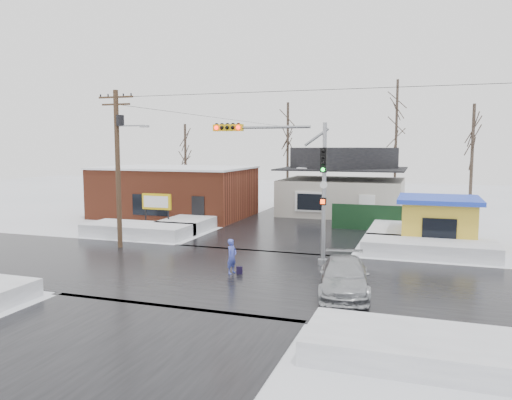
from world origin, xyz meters
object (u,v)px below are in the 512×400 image
(car, at_px, (344,277))
(utility_pole, at_px, (119,159))
(kiosk, at_px, (438,221))
(pedestrian, at_px, (232,257))
(marquee_sign, at_px, (157,203))
(traffic_signal, at_px, (293,173))

(car, bearing_deg, utility_pole, 151.00)
(utility_pole, height_order, kiosk, utility_pole)
(kiosk, xyz_separation_m, pedestrian, (-9.16, -9.99, -0.66))
(marquee_sign, xyz_separation_m, car, (14.72, -10.97, -1.23))
(traffic_signal, xyz_separation_m, kiosk, (7.07, 7.03, -3.08))
(utility_pole, distance_m, kiosk, 18.95)
(traffic_signal, relative_size, kiosk, 1.52)
(utility_pole, bearing_deg, pedestrian, -22.94)
(traffic_signal, xyz_separation_m, pedestrian, (-2.10, -2.96, -3.74))
(marquee_sign, relative_size, pedestrian, 1.59)
(utility_pole, bearing_deg, marquee_sign, 100.13)
(traffic_signal, bearing_deg, pedestrian, -125.26)
(marquee_sign, xyz_separation_m, pedestrian, (9.34, -9.49, -1.12))
(utility_pole, xyz_separation_m, pedestrian, (8.27, -3.50, -4.31))
(marquee_sign, bearing_deg, utility_pole, -79.87)
(car, bearing_deg, pedestrian, 155.66)
(utility_pole, bearing_deg, kiosk, 20.44)
(traffic_signal, distance_m, kiosk, 10.43)
(traffic_signal, distance_m, pedestrian, 5.21)
(traffic_signal, xyz_separation_m, utility_pole, (-10.36, 0.53, 0.57))
(kiosk, height_order, car, kiosk)
(utility_pole, distance_m, car, 15.19)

